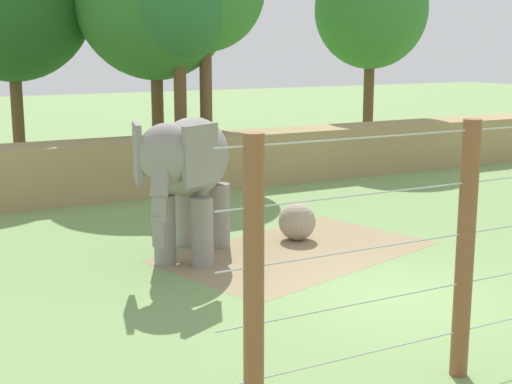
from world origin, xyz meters
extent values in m
plane|color=#759956|center=(0.00, 0.00, 0.00)|extent=(120.00, 120.00, 0.00)
cube|color=#937F5B|center=(-0.12, 3.47, 0.00)|extent=(6.89, 5.29, 0.01)
cube|color=tan|center=(0.00, 11.57, 0.87)|extent=(36.00, 1.80, 1.75)
cylinder|color=gray|center=(-2.48, 3.46, 0.76)|extent=(0.48, 0.48, 1.51)
cylinder|color=gray|center=(-3.13, 3.98, 0.76)|extent=(0.48, 0.48, 1.51)
cylinder|color=gray|center=(-1.51, 4.66, 0.76)|extent=(0.48, 0.48, 1.51)
cylinder|color=gray|center=(-2.16, 5.18, 0.76)|extent=(0.48, 0.48, 1.51)
ellipsoid|color=gray|center=(-2.32, 4.32, 2.25)|extent=(2.95, 3.14, 1.73)
ellipsoid|color=gray|center=(-3.43, 2.95, 2.55)|extent=(1.60, 1.58, 1.25)
cube|color=gray|center=(-2.86, 2.63, 2.55)|extent=(0.92, 0.52, 1.19)
cube|color=gray|center=(-3.86, 3.44, 2.55)|extent=(0.34, 0.97, 1.19)
cylinder|color=gray|center=(-3.72, 2.59, 2.11)|extent=(0.60, 0.63, 0.68)
cylinder|color=gray|center=(-3.80, 2.49, 1.63)|extent=(0.46, 0.48, 0.63)
cylinder|color=gray|center=(-3.86, 2.42, 1.18)|extent=(0.31, 0.31, 0.59)
cylinder|color=gray|center=(-1.33, 5.54, 2.14)|extent=(0.29, 0.32, 0.86)
sphere|color=gray|center=(0.42, 4.37, 0.45)|extent=(0.90, 0.90, 0.90)
cylinder|color=brown|center=(-4.68, -3.07, 1.84)|extent=(0.25, 0.25, 3.69)
cylinder|color=brown|center=(-1.35, -3.07, 1.84)|extent=(0.25, 0.25, 3.69)
cylinder|color=brown|center=(1.18, 13.59, 2.29)|extent=(0.44, 0.44, 4.58)
cylinder|color=brown|center=(-3.67, 17.54, 1.96)|extent=(0.44, 0.44, 3.93)
cylinder|color=brown|center=(0.84, 14.99, 1.99)|extent=(0.44, 0.44, 3.97)
cylinder|color=brown|center=(2.18, 13.62, 2.41)|extent=(0.44, 0.44, 4.82)
cylinder|color=brown|center=(10.38, 15.04, 2.06)|extent=(0.44, 0.44, 4.12)
ellipsoid|color=#33752D|center=(10.38, 15.04, 6.13)|extent=(4.72, 4.72, 4.95)
camera|label=1|loc=(-8.51, -10.37, 4.67)|focal=51.27mm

